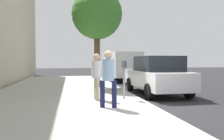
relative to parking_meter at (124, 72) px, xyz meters
The scene contains 8 objects.
ground_plane 1.75m from the parking_meter, 149.83° to the right, with size 80.00×80.00×0.00m, color #232326.
sidewalk_slab 2.82m from the parking_meter, 115.80° to the left, with size 28.00×6.00×0.15m, color #A8A59E.
parking_meter is the anchor object (origin of this frame).
pedestrian_at_meter 1.02m from the parking_meter, 88.68° to the left, with size 0.51×0.36×1.67m.
pedestrian_bystander 1.62m from the parking_meter, 149.15° to the left, with size 0.37×0.48×1.72m.
parked_sedan_near 2.74m from the parking_meter, 47.41° to the right, with size 4.41×1.99×1.77m.
parked_van_far 9.43m from the parking_meter, 12.30° to the right, with size 5.22×2.16×2.18m.
street_tree 4.98m from the parking_meter, ahead, with size 2.71×2.71×5.26m.
Camera 1 is at (-6.85, 2.61, 1.57)m, focal length 35.84 mm.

